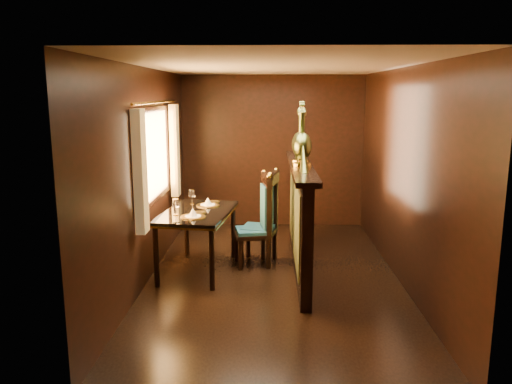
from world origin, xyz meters
TOP-DOWN VIEW (x-y plane):
  - ground at (0.00, 0.00)m, footprint 5.00×5.00m
  - room_shell at (-0.09, 0.02)m, footprint 3.04×5.04m
  - partition at (0.32, 0.30)m, footprint 0.26×2.70m
  - dining_table at (-0.95, 0.21)m, footprint 0.97×1.41m
  - chair_left at (-0.17, 0.48)m, footprint 0.51×0.53m
  - chair_right at (-0.08, 0.54)m, footprint 0.53×0.55m
  - peacock_left at (0.33, 0.07)m, footprint 0.24×0.63m
  - peacock_right at (0.33, 0.37)m, footprint 0.23×0.61m

SIDE VIEW (x-z plane):
  - ground at x=0.00m, z-range 0.00..0.00m
  - chair_left at x=-0.17m, z-range 0.03..1.25m
  - chair_right at x=-0.08m, z-range 0.03..1.27m
  - dining_table at x=-0.95m, z-range 0.22..1.19m
  - partition at x=0.32m, z-range 0.03..1.39m
  - room_shell at x=-0.09m, z-range 0.32..2.84m
  - peacock_right at x=0.33m, z-range 1.36..2.09m
  - peacock_left at x=0.33m, z-range 1.36..2.11m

